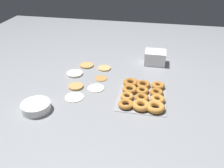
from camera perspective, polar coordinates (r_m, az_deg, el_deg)
The scene contains 11 objects.
ground_plane at distance 1.60m, azimuth -2.30°, elevation -0.08°, with size 3.00×3.00×0.00m, color gray.
pancake_0 at distance 1.58m, azimuth -8.71°, elevation -0.58°, with size 0.10×0.10×0.01m, color tan.
pancake_1 at distance 1.66m, azimuth -2.69°, elevation 1.44°, with size 0.09×0.09×0.01m, color #B27F42.
pancake_2 at distance 1.79m, azimuth -1.87°, elevation 3.82°, with size 0.10×0.10×0.01m, color tan.
pancake_3 at distance 1.84m, azimuth -6.12°, elevation 4.48°, with size 0.11×0.11×0.01m, color tan.
pancake_4 at distance 1.55m, azimuth -3.89°, elevation -0.91°, with size 0.11×0.11×0.01m, color beige.
pancake_5 at distance 1.48m, azimuth -9.03°, elevation -3.07°, with size 0.12×0.12×0.01m, color silver.
pancake_6 at distance 1.73m, azimuth -8.97°, elevation 2.49°, with size 0.12×0.12×0.01m, color silver.
donut_tray at distance 1.46m, azimuth 7.33°, elevation -2.65°, with size 0.36×0.29×0.04m.
batter_bowl at distance 1.41m, azimuth -17.80°, elevation -5.24°, with size 0.16×0.16×0.05m.
container_stack at distance 1.89m, azimuth 10.34°, elevation 6.29°, with size 0.13×0.16×0.10m.
Camera 1 is at (-1.33, -0.33, 0.82)m, focal length 38.00 mm.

